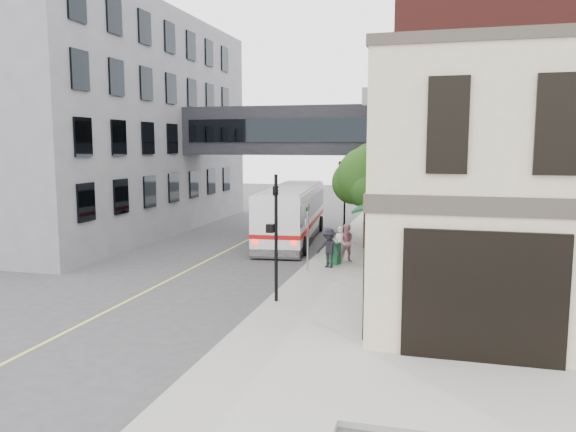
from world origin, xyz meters
The scene contains 17 objects.
ground centered at (0.00, 0.00, 0.00)m, with size 120.00×120.00×0.00m, color #38383A.
sidewalk_main centered at (2.00, 14.00, 0.07)m, with size 4.00×60.00×0.15m, color gray.
corner_building centered at (8.97, 2.00, 4.21)m, with size 10.19×8.12×8.45m.
brick_building centered at (9.98, 15.00, 6.99)m, with size 13.76×18.00×14.00m.
opposite_building centered at (-17.00, 16.00, 7.00)m, with size 14.00×24.00×14.00m, color slate.
skyway_bridge centered at (-3.00, 18.00, 6.50)m, with size 14.00×3.18×3.00m.
traffic_signal_near centered at (0.37, 2.00, 2.98)m, with size 0.44×0.22×4.60m.
traffic_signal_far centered at (0.26, 17.00, 3.34)m, with size 0.53×0.28×4.50m.
street_sign_pole centered at (0.39, 7.00, 1.93)m, with size 0.08×0.75×3.00m.
street_tree centered at (2.19, 13.22, 3.91)m, with size 3.80×3.20×5.60m.
lane_marking centered at (-5.00, 10.00, 0.01)m, with size 0.12×40.00×0.01m, color #D8CC4C.
bus centered at (-2.37, 15.03, 1.75)m, with size 3.77×11.84×3.13m.
pedestrian_a centered at (1.46, 9.39, 0.98)m, with size 0.60×0.40×1.65m, color silver.
pedestrian_b centered at (1.81, 9.29, 1.06)m, with size 0.88×0.69×1.81m, color #C47F8E.
pedestrian_c centered at (1.18, 7.84, 1.04)m, with size 1.15×0.66×1.78m, color black.
newspaper_box centered at (1.28, 8.63, 0.66)m, with size 0.51×0.45×1.01m, color #166231.
sandwich_board centered at (3.60, 4.75, 0.63)m, with size 0.35×0.54×0.97m, color black.
Camera 1 is at (5.78, -16.62, 5.70)m, focal length 35.00 mm.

